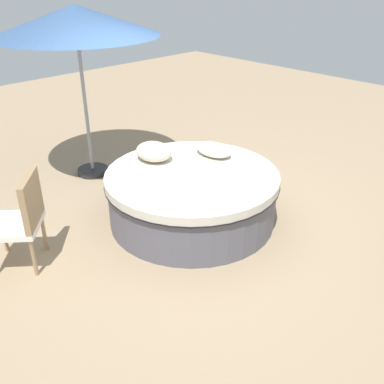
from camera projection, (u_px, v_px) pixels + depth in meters
ground_plane at (192, 219)px, 5.34m from camera, size 16.00×16.00×0.00m
round_bed at (192, 196)px, 5.19m from camera, size 2.03×2.03×0.62m
throw_pillow_0 at (213, 149)px, 5.48m from camera, size 0.52×0.33×0.15m
throw_pillow_1 at (154, 151)px, 5.34m from camera, size 0.48×0.40×0.22m
patio_chair at (22, 216)px, 4.32m from camera, size 0.72×0.72×0.98m
patio_umbrella at (76, 22)px, 5.52m from camera, size 2.14×2.14×2.32m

